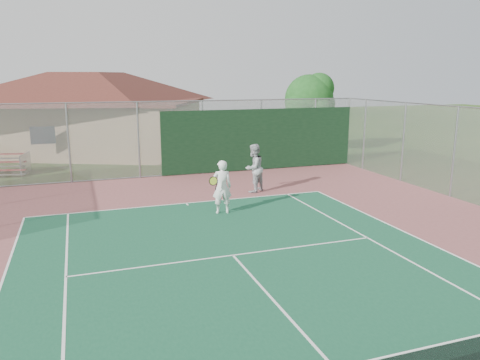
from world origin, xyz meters
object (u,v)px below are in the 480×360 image
player_white_front (222,187)px  player_grey_back (254,169)px  tree (310,101)px  clubhouse (90,105)px

player_white_front → player_grey_back: size_ratio=0.94×
tree → player_grey_back: tree is taller
tree → player_grey_back: bearing=-129.3°
tree → player_white_front: bearing=-129.5°
clubhouse → player_white_front: bearing=-52.3°
tree → clubhouse: bearing=159.5°
tree → player_grey_back: size_ratio=2.48×
clubhouse → tree: clubhouse is taller
clubhouse → tree: (12.62, -4.72, 0.25)m
clubhouse → player_white_front: (3.66, -15.57, -2.02)m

